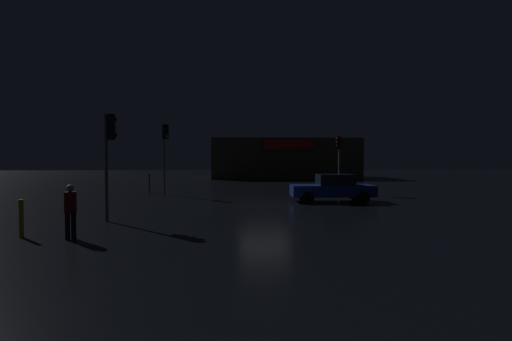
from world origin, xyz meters
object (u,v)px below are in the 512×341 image
traffic_signal_main (165,141)px  pedestrian (70,208)px  store_building (283,159)px  car_near (333,188)px  traffic_signal_opposite (109,142)px  traffic_signal_cross_left (339,153)px

traffic_signal_main → pedestrian: 13.58m
store_building → car_near: store_building is taller
store_building → pedestrian: (-10.86, -36.03, -1.46)m
traffic_signal_opposite → pedestrian: bearing=-91.5°
traffic_signal_opposite → traffic_signal_cross_left: (11.71, 10.80, -0.23)m
traffic_signal_main → pedestrian: (-0.33, -13.33, -2.56)m
traffic_signal_main → traffic_signal_opposite: size_ratio=1.13×
car_near → pedestrian: pedestrian is taller
traffic_signal_cross_left → traffic_signal_opposite: bearing=-137.3°
traffic_signal_opposite → pedestrian: (-0.08, -3.24, -2.05)m
traffic_signal_cross_left → pedestrian: (-11.79, -14.04, -1.82)m
traffic_signal_cross_left → car_near: traffic_signal_cross_left is taller
traffic_signal_cross_left → pedestrian: traffic_signal_cross_left is taller
traffic_signal_main → car_near: bearing=-23.4°
traffic_signal_opposite → traffic_signal_cross_left: traffic_signal_opposite is taller
store_building → traffic_signal_main: store_building is taller
traffic_signal_main → traffic_signal_cross_left: bearing=3.5°
store_building → car_near: (-0.75, -26.92, -1.63)m
traffic_signal_main → car_near: 10.99m
store_building → traffic_signal_main: 25.04m
traffic_signal_main → car_near: (9.77, -4.23, -2.73)m
car_near → pedestrian: 13.60m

